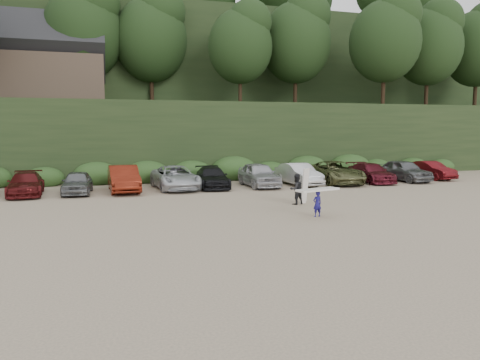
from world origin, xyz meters
name	(u,v)px	position (x,y,z in m)	size (l,w,h in m)	color
ground	(296,213)	(0.00, 0.00, 0.00)	(120.00, 120.00, 0.00)	tan
hillside_backdrop	(169,65)	(-0.26, 35.93, 11.22)	(90.00, 41.50, 28.00)	black
parked_cars	(199,177)	(-2.45, 9.96, 0.75)	(39.48, 6.03, 1.63)	#A6A7AB
child_surfer	(317,198)	(0.55, -1.12, 0.87)	(2.20, 1.12, 1.27)	navy
adult_surfer	(297,189)	(1.07, 2.28, 0.81)	(1.28, 0.76, 1.87)	black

